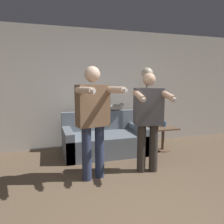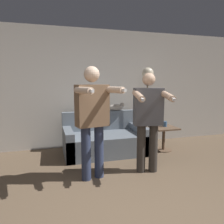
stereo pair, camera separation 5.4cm
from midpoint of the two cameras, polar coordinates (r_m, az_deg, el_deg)
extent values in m
cube|color=beige|center=(4.93, -6.81, 6.09)|extent=(10.00, 0.05, 2.60)
cube|color=slate|center=(4.49, -2.36, -8.25)|extent=(1.63, 0.94, 0.41)
cube|color=slate|center=(4.78, -3.63, -2.22)|extent=(1.63, 0.14, 0.41)
cube|color=slate|center=(4.35, -11.82, -8.00)|extent=(0.16, 0.94, 0.55)
cube|color=slate|center=(4.71, 6.33, -6.64)|extent=(0.16, 0.94, 0.55)
cylinder|color=#2D3856|center=(3.30, -7.11, -10.74)|extent=(0.14, 0.14, 0.81)
cylinder|color=#2D3856|center=(3.38, -3.73, -10.24)|extent=(0.14, 0.14, 0.81)
cube|color=brown|center=(3.18, -5.57, 1.67)|extent=(0.50, 0.31, 0.61)
sphere|color=beige|center=(3.17, -5.68, 9.81)|extent=(0.23, 0.23, 0.23)
cylinder|color=beige|center=(2.85, -7.75, 5.61)|extent=(0.19, 0.51, 0.10)
cube|color=white|center=(2.62, -5.76, 5.51)|extent=(0.06, 0.13, 0.04)
cylinder|color=beige|center=(3.04, 0.13, 5.83)|extent=(0.19, 0.51, 0.10)
cube|color=white|center=(2.82, 2.60, 5.72)|extent=(0.06, 0.13, 0.04)
cylinder|color=#38332D|center=(3.60, 7.25, -9.40)|extent=(0.14, 0.14, 0.78)
cylinder|color=#38332D|center=(3.65, 10.36, -9.23)|extent=(0.14, 0.14, 0.78)
cube|color=#4C4C51|center=(3.48, 9.06, 1.42)|extent=(0.48, 0.30, 0.58)
sphere|color=#D8AD8C|center=(3.46, 9.21, 8.42)|extent=(0.20, 0.20, 0.20)
cylinder|color=#D8AD8C|center=(3.17, 6.57, 4.28)|extent=(0.19, 0.52, 0.15)
cube|color=white|center=(2.94, 7.59, 3.34)|extent=(0.06, 0.13, 0.05)
cylinder|color=#D8AD8C|center=(3.29, 13.81, 4.23)|extent=(0.19, 0.52, 0.15)
cube|color=white|center=(3.06, 15.33, 3.31)|extent=(0.06, 0.13, 0.05)
ellipsoid|color=#B7AD9E|center=(4.83, 0.52, 1.21)|extent=(0.34, 0.12, 0.14)
sphere|color=#B7AD9E|center=(4.87, 2.14, 1.83)|extent=(0.10, 0.10, 0.10)
ellipsoid|color=#B7AD9E|center=(4.80, -1.57, 0.63)|extent=(0.19, 0.04, 0.04)
cone|color=#B7AD9E|center=(4.85, 2.01, 2.25)|extent=(0.03, 0.03, 0.03)
cone|color=#B7AD9E|center=(4.88, 1.87, 2.29)|extent=(0.03, 0.03, 0.03)
cylinder|color=#756047|center=(5.04, 8.42, -8.80)|extent=(0.30, 0.30, 0.02)
cylinder|color=#756047|center=(4.88, 8.60, -0.13)|extent=(0.03, 0.03, 1.56)
sphere|color=#F4E5C1|center=(4.83, 8.81, 9.94)|extent=(0.25, 0.25, 0.25)
cylinder|color=brown|center=(4.88, 12.74, -9.52)|extent=(0.35, 0.35, 0.02)
cylinder|color=brown|center=(4.81, 12.82, -6.92)|extent=(0.06, 0.06, 0.47)
cube|color=brown|center=(4.76, 12.92, -3.98)|extent=(0.51, 0.51, 0.03)
cylinder|color=#3D6693|center=(4.80, 13.17, -3.02)|extent=(0.08, 0.08, 0.11)
camera|label=1|loc=(0.03, -90.41, -0.06)|focal=35.00mm
camera|label=2|loc=(0.03, 89.59, 0.06)|focal=35.00mm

